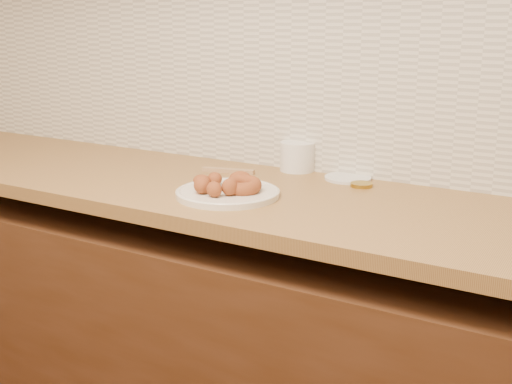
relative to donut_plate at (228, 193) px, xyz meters
The scene contains 11 objects.
wall_back 0.68m from the donut_plate, 50.96° to the left, with size 4.00×0.02×2.70m, color #B8A88B.
base_cabinet 0.62m from the donut_plate, 15.69° to the left, with size 3.60×0.60×0.77m, color #4B2B1A.
butcher_block 0.34m from the donut_plate, 164.27° to the left, with size 2.30×0.62×0.04m, color olive.
backsplash 0.59m from the donut_plate, 50.11° to the left, with size 3.60×0.02×0.60m, color silver.
donut_plate is the anchor object (origin of this frame).
ring_donut 0.05m from the donut_plate, 14.67° to the left, with size 0.10×0.10×0.04m, color brown.
fried_dough_chunks 0.04m from the donut_plate, 163.45° to the right, with size 0.17×0.20×0.05m.
plastic_tub 0.37m from the donut_plate, 86.47° to the left, with size 0.11×0.11×0.09m, color white.
tub_lid 0.40m from the donut_plate, 58.87° to the left, with size 0.14×0.14×0.01m, color silver.
brass_jar_lid 0.39m from the donut_plate, 45.86° to the left, with size 0.06×0.06×0.01m, color #A3852A.
wooden_utensil 0.28m from the donut_plate, 122.73° to the left, with size 0.17×0.02×0.01m, color #A47E56.
Camera 1 is at (0.58, 0.21, 1.36)m, focal length 45.00 mm.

